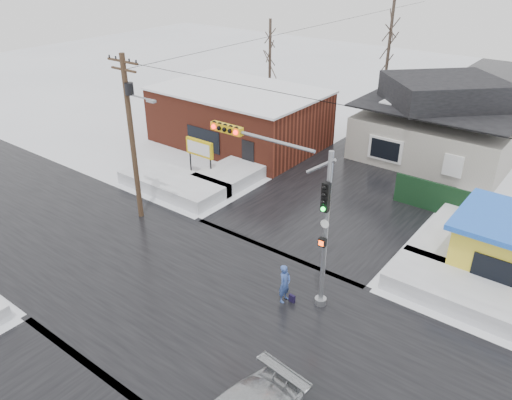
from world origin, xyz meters
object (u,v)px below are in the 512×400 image
Objects in this scene: traffic_signal at (293,200)px; kiosk at (506,247)px; pedestrian at (285,284)px; utility_pole at (132,130)px; marquee_sign at (200,149)px.

traffic_signal is 1.52× the size of kiosk.
utility_pole is at bearing 81.47° from pedestrian.
marquee_sign is at bearing 150.28° from traffic_signal.
marquee_sign is at bearing 100.13° from utility_pole.
utility_pole is at bearing -79.87° from marquee_sign.
kiosk is at bearing 20.44° from utility_pole.
marquee_sign reaches higher than pedestrian.
utility_pole is at bearing 177.05° from traffic_signal.
traffic_signal is 10.43m from kiosk.
traffic_signal is at bearing 14.99° from pedestrian.
utility_pole is 5.08× the size of pedestrian.
traffic_signal is 10.39m from utility_pole.
utility_pole is (-10.36, 0.53, 0.57)m from traffic_signal.
utility_pole reaches higher than pedestrian.
pedestrian is (0.22, -0.72, -3.65)m from traffic_signal.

